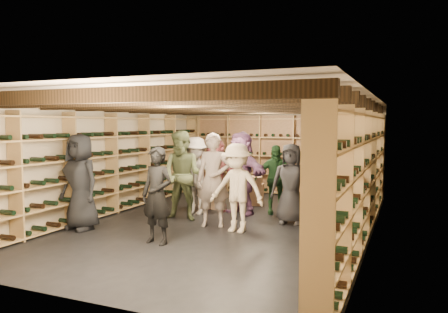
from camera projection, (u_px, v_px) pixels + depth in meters
ground at (222, 223)px, 8.45m from camera, size 8.00×8.00×0.00m
walls at (222, 162)px, 8.36m from camera, size 5.52×8.02×2.40m
ceiling at (221, 99)px, 8.27m from camera, size 5.50×8.00×0.01m
ceiling_joists at (221, 106)px, 8.28m from camera, size 5.40×7.12×0.18m
wine_rack_left at (112, 163)px, 9.38m from camera, size 0.32×7.50×2.15m
wine_rack_right at (361, 174)px, 7.37m from camera, size 0.32×7.50×2.15m
wine_rack_back at (277, 155)px, 11.88m from camera, size 4.70×0.30×2.15m
crate_stack_left at (252, 191)px, 10.33m from camera, size 0.56×0.42×0.68m
crate_stack_right at (212, 193)px, 9.94m from camera, size 0.51×0.35×0.68m
crate_loose at (301, 205)px, 9.91m from camera, size 0.59×0.51×0.17m
person_0 at (80, 182)px, 7.93m from camera, size 0.93×0.69×1.75m
person_1 at (157, 195)px, 6.99m from camera, size 0.61×0.44×1.56m
person_2 at (183, 176)px, 8.68m from camera, size 0.93×0.75×1.79m
person_3 at (237, 188)px, 7.75m from camera, size 1.05×0.64×1.58m
person_4 at (341, 186)px, 7.94m from camera, size 0.95×0.42×1.60m
person_5 at (215, 175)px, 9.64m from camera, size 1.56×0.85×1.61m
person_7 at (213, 180)px, 8.16m from camera, size 0.72×0.56×1.76m
person_8 at (336, 184)px, 7.43m from camera, size 0.93×0.76×1.80m
person_9 at (195, 176)px, 9.27m from camera, size 1.06×0.61×1.64m
person_10 at (275, 179)px, 9.32m from camera, size 0.94×0.62×1.48m
person_11 at (241, 173)px, 9.30m from camera, size 1.71×1.16×1.77m
person_12 at (291, 184)px, 8.40m from camera, size 0.81×0.57×1.55m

